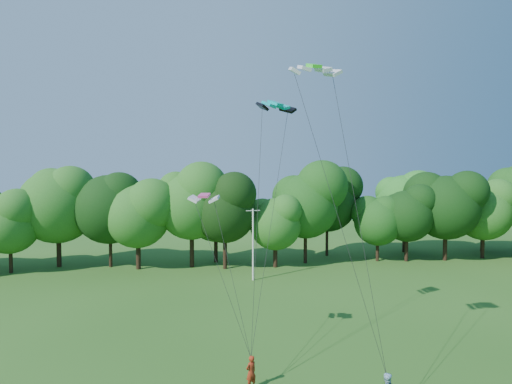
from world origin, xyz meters
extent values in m
cylinder|color=silver|center=(4.69, 28.00, 3.80)|extent=(0.19, 0.19, 7.59)
cube|color=silver|center=(4.69, 28.00, 7.40)|extent=(1.51, 0.29, 0.08)
imported|color=maroon|center=(0.89, 6.88, 0.87)|extent=(0.76, 0.68, 1.74)
cube|color=#05A8A7|center=(3.37, 12.07, 15.76)|extent=(2.79, 2.05, 0.54)
cube|color=#30DF21|center=(4.08, 6.51, 16.69)|extent=(2.57, 1.19, 0.51)
cube|color=#D53B85|center=(-1.30, 10.39, 9.93)|extent=(1.96, 1.34, 0.27)
cylinder|color=black|center=(2.32, 33.73, 2.00)|extent=(0.39, 0.39, 4.00)
ellipsoid|color=black|center=(2.32, 33.73, 7.27)|extent=(8.00, 8.00, 8.73)
cylinder|color=black|center=(28.82, 39.28, 2.23)|extent=(0.49, 0.49, 4.46)
ellipsoid|color=#246920|center=(28.82, 39.28, 8.11)|extent=(8.92, 8.92, 9.73)
camera|label=1|loc=(-2.50, -13.17, 11.12)|focal=28.00mm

